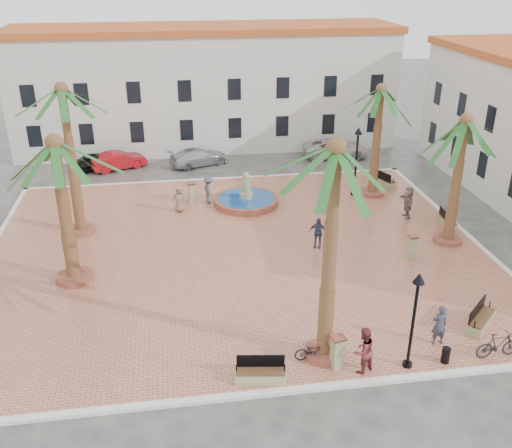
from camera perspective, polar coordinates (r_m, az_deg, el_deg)
The scene contains 34 objects.
ground at distance 30.36m, azimuth -1.87°, elevation -2.86°, with size 120.00×120.00×0.00m, color #56544F.
plaza at distance 30.32m, azimuth -1.87°, elevation -2.73°, with size 26.00×22.00×0.15m, color #C47255.
kerb_n at distance 40.33m, azimuth -3.79°, elevation 4.49°, with size 26.30×0.30×0.16m, color silver.
kerb_s at distance 21.30m, azimuth 1.91°, elevation -16.47°, with size 26.30×0.30×0.16m, color silver.
kerb_e at distance 34.19m, azimuth 20.30°, elevation -1.02°, with size 0.30×22.30×0.16m, color silver.
building_north at distance 47.69m, azimuth -4.98°, elevation 13.53°, with size 30.40×7.40×9.50m.
fountain at distance 35.86m, azimuth -0.99°, elevation 2.46°, with size 4.06×4.06×2.10m.
palm_nw at distance 31.42m, azimuth -18.68°, elevation 11.12°, with size 5.18×5.18×8.41m.
palm_sw at distance 26.56m, azimuth -19.29°, elevation 5.85°, with size 5.75×5.75×7.23m.
palm_s at distance 19.31m, azimuth 7.89°, elevation 5.09°, with size 5.13×5.13×8.78m.
palm_e at distance 30.82m, azimuth 20.06°, elevation 8.32°, with size 5.00×5.00×7.12m.
palm_ne at distance 36.42m, azimuth 12.31°, elevation 11.81°, with size 5.01×5.01×7.22m.
bench_s at distance 21.48m, azimuth 0.46°, elevation -14.82°, with size 1.93×0.83×0.98m.
bench_se at distance 25.95m, azimuth 21.55°, elevation -8.96°, with size 1.85×1.78×1.04m.
bench_e at distance 34.76m, azimuth 18.56°, elevation 0.27°, with size 0.63×1.71×0.89m.
bench_ne at distance 39.80m, azimuth 12.57°, elevation 4.21°, with size 1.31×2.09×1.06m.
lamppost_s at distance 21.47m, azimuth 15.66°, elevation -7.77°, with size 0.44×0.44×4.05m.
lamppost_e at distance 36.88m, azimuth 10.07°, elevation 7.33°, with size 0.49×0.49×4.54m.
bollard_se at distance 22.02m, azimuth 8.12°, elevation -12.49°, with size 0.60×0.60×1.39m.
bollard_n at distance 36.15m, azimuth -6.48°, elevation 3.18°, with size 0.57×0.57×1.32m.
bollard_e at distance 30.28m, azimuth 15.34°, elevation -2.18°, with size 0.48×0.48×1.26m.
litter_bin at distance 23.43m, azimuth 18.44°, elevation -12.33°, with size 0.33×0.33×0.64m, color black.
cyclist_a at distance 24.03m, azimuth 17.86°, elevation -9.55°, with size 0.64×0.42×1.77m, color #313646.
bicycle_a at distance 22.49m, azimuth 5.84°, elevation -12.45°, with size 0.54×1.54×0.81m, color black.
cyclist_b at distance 21.87m, azimuth 10.68°, elevation -12.29°, with size 0.91×0.71×1.87m, color maroon.
bicycle_b at distance 24.26m, azimuth 23.06°, elevation -11.08°, with size 0.51×1.81×1.09m, color black.
pedestrian_fountain_a at distance 34.85m, azimuth -7.70°, elevation 2.46°, with size 0.78×0.51×1.60m, color #856C57.
pedestrian_fountain_b at distance 30.38m, azimuth 6.19°, elevation -0.86°, with size 1.00×0.42×1.71m, color #363C59.
pedestrian_north at distance 35.92m, azimuth -4.77°, elevation 3.43°, with size 1.13×0.65×1.74m, color #444448.
pedestrian_east at distance 34.88m, azimuth 14.94°, elevation 2.11°, with size 1.78×0.57×1.92m, color #76645B.
car_black at distance 43.77m, azimuth -15.49°, elevation 6.06°, with size 1.50×3.72×1.27m, color black.
car_red at distance 43.52m, azimuth -13.58°, elevation 6.20°, with size 1.41×4.03×1.33m, color #AC1016.
car_silver at distance 43.39m, azimuth -5.76°, elevation 6.71°, with size 1.81×4.45×1.29m, color #ADADB6.
car_white at distance 45.40m, azimuth 7.95°, elevation 7.49°, with size 2.31×5.01×1.39m, color beige.
Camera 1 is at (-3.10, -26.66, 14.18)m, focal length 40.00 mm.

